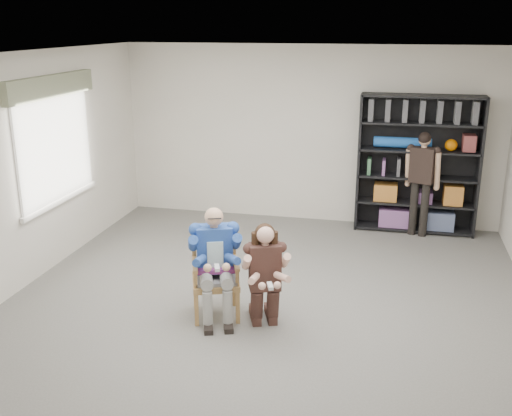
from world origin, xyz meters
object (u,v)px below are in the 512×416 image
(armchair, at_px, (216,275))
(kneeling_woman, at_px, (265,277))
(seated_man, at_px, (215,263))
(bookshelf, at_px, (418,165))
(standing_man, at_px, (421,184))

(armchair, relative_size, kneeling_woman, 0.84)
(seated_man, relative_size, bookshelf, 0.60)
(seated_man, distance_m, kneeling_woman, 0.59)
(armchair, xyz_separation_m, kneeling_woman, (0.58, -0.12, 0.09))
(seated_man, height_order, kneeling_woman, seated_man)
(armchair, height_order, kneeling_woman, kneeling_woman)
(bookshelf, xyz_separation_m, standing_man, (0.06, -0.20, -0.25))
(standing_man, bearing_deg, kneeling_woman, -98.02)
(armchair, height_order, seated_man, seated_man)
(standing_man, bearing_deg, seated_man, -106.43)
(seated_man, bearing_deg, bookshelf, 37.21)
(bookshelf, relative_size, standing_man, 1.32)
(bookshelf, bearing_deg, armchair, -122.77)
(kneeling_woman, xyz_separation_m, standing_man, (1.67, 3.32, 0.23))
(standing_man, bearing_deg, armchair, -106.43)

